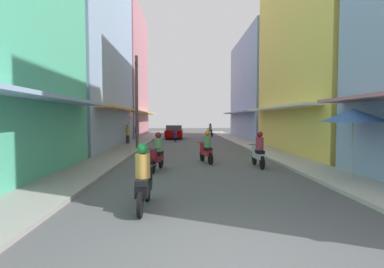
% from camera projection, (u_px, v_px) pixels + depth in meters
% --- Properties ---
extents(ground_plane, '(90.73, 90.73, 0.00)m').
position_uv_depth(ground_plane, '(193.00, 148.00, 20.67)').
color(ground_plane, '#4C4C4F').
extents(sidewalk_left, '(1.88, 49.24, 0.12)m').
position_uv_depth(sidewalk_left, '(129.00, 148.00, 20.51)').
color(sidewalk_left, gray).
rests_on(sidewalk_left, ground).
extents(sidewalk_right, '(1.88, 49.24, 0.12)m').
position_uv_depth(sidewalk_right, '(257.00, 147.00, 20.83)').
color(sidewalk_right, '#ADA89E').
rests_on(sidewalk_right, ground).
extents(building_left_mid, '(7.05, 12.84, 13.24)m').
position_uv_depth(building_left_mid, '(76.00, 57.00, 20.97)').
color(building_left_mid, '#8CA5CC').
rests_on(building_left_mid, ground).
extents(building_left_far, '(7.05, 12.52, 14.92)m').
position_uv_depth(building_left_far, '(117.00, 74.00, 34.35)').
color(building_left_far, '#B7727F').
rests_on(building_left_far, ground).
extents(building_right_mid, '(7.05, 11.73, 17.58)m').
position_uv_depth(building_right_mid, '(332.00, 12.00, 17.93)').
color(building_right_mid, '#EFD159').
rests_on(building_right_mid, ground).
extents(building_right_far, '(7.05, 13.17, 10.85)m').
position_uv_depth(building_right_far, '(268.00, 88.00, 31.22)').
color(building_right_far, '#8CA5CC').
rests_on(building_right_far, ground).
extents(motorbike_maroon, '(0.60, 1.79, 1.58)m').
position_uv_depth(motorbike_maroon, '(157.00, 153.00, 11.79)').
color(motorbike_maroon, black).
rests_on(motorbike_maroon, ground).
extents(motorbike_black, '(0.55, 1.81, 1.58)m').
position_uv_depth(motorbike_black, '(144.00, 179.00, 6.76)').
color(motorbike_black, black).
rests_on(motorbike_black, ground).
extents(motorbike_silver, '(0.55, 1.81, 1.58)m').
position_uv_depth(motorbike_silver, '(258.00, 151.00, 12.62)').
color(motorbike_silver, black).
rests_on(motorbike_silver, ground).
extents(motorbike_blue, '(0.55, 1.81, 0.96)m').
position_uv_depth(motorbike_blue, '(176.00, 136.00, 26.86)').
color(motorbike_blue, black).
rests_on(motorbike_blue, ground).
extents(motorbike_red, '(0.66, 1.78, 1.58)m').
position_uv_depth(motorbike_red, '(206.00, 148.00, 13.79)').
color(motorbike_red, black).
rests_on(motorbike_red, ground).
extents(motorbike_white, '(0.70, 1.76, 1.58)m').
position_uv_depth(motorbike_white, '(210.00, 131.00, 34.22)').
color(motorbike_white, black).
rests_on(motorbike_white, ground).
extents(parked_car, '(1.87, 4.15, 1.45)m').
position_uv_depth(parked_car, '(174.00, 132.00, 30.61)').
color(parked_car, '#8C0000').
rests_on(parked_car, ground).
extents(pedestrian_midway, '(0.44, 0.44, 1.63)m').
position_uv_depth(pedestrian_midway, '(137.00, 131.00, 28.02)').
color(pedestrian_midway, beige).
rests_on(pedestrian_midway, ground).
extents(pedestrian_foreground, '(0.44, 0.44, 1.76)m').
position_uv_depth(pedestrian_foreground, '(128.00, 133.00, 23.40)').
color(pedestrian_foreground, '#262628').
rests_on(pedestrian_foreground, ground).
extents(vendor_umbrella, '(2.04, 2.04, 2.47)m').
position_uv_depth(vendor_umbrella, '(353.00, 115.00, 9.43)').
color(vendor_umbrella, '#99999E').
rests_on(vendor_umbrella, ground).
extents(utility_pole, '(0.20, 1.20, 6.44)m').
position_uv_depth(utility_pole, '(137.00, 102.00, 19.82)').
color(utility_pole, '#4C4C4F').
rests_on(utility_pole, ground).
extents(street_sign_no_entry, '(0.07, 0.60, 2.65)m').
position_uv_depth(street_sign_no_entry, '(130.00, 126.00, 16.67)').
color(street_sign_no_entry, gray).
rests_on(street_sign_no_entry, ground).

